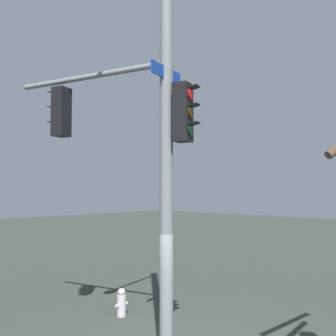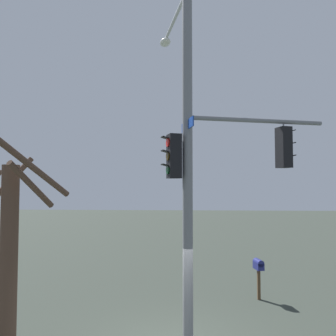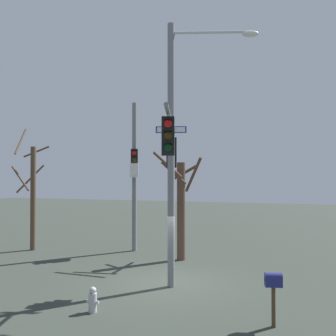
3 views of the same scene
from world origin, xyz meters
name	(u,v)px [view 3 (image 3 of 3)]	position (x,y,z in m)	size (l,w,h in m)	color
ground_plane	(167,284)	(0.00, 0.00, 0.00)	(80.00, 80.00, 0.00)	#323831
main_signal_pole_assembly	(175,141)	(0.50, -0.66, 5.13)	(3.60, 4.68, 9.38)	slate
secondary_pole_assembly	(134,172)	(-3.31, 4.97, 4.08)	(0.59, 0.82, 7.72)	slate
fire_hydrant	(93,300)	(-1.23, -3.33, 0.34)	(0.38, 0.24, 0.73)	#B2B2B7
mailbox	(273,284)	(3.79, -2.88, 1.11)	(0.48, 0.33, 1.41)	#4C3823
bare_tree_behind_pole	(181,205)	(-0.50, 3.79, 2.57)	(2.31, 2.32, 5.05)	#503A2C
bare_tree_corner	(32,193)	(-8.61, 3.75, 2.98)	(1.54, 2.08, 6.48)	brown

